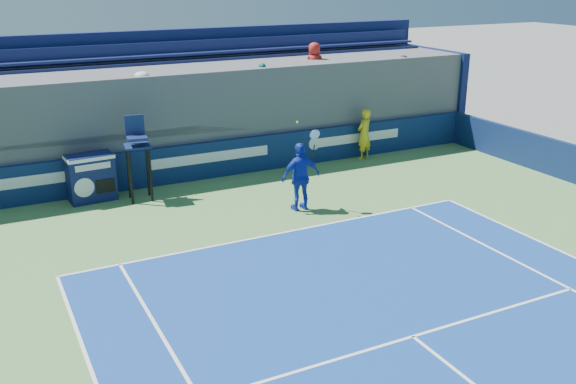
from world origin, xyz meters
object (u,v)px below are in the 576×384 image
ball_person (364,134)px  tennis_player (301,177)px  umpire_chair (137,149)px  match_clock (91,176)px

ball_person → tennis_player: 5.62m
umpire_chair → ball_person: bearing=4.4°
tennis_player → ball_person: bearing=38.7°
match_clock → tennis_player: size_ratio=0.54×
ball_person → tennis_player: tennis_player is taller
match_clock → tennis_player: bearing=-34.1°
ball_person → umpire_chair: umpire_chair is taller
match_clock → umpire_chair: (1.28, -0.54, 0.79)m
match_clock → umpire_chair: size_ratio=0.56×
ball_person → match_clock: 9.45m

